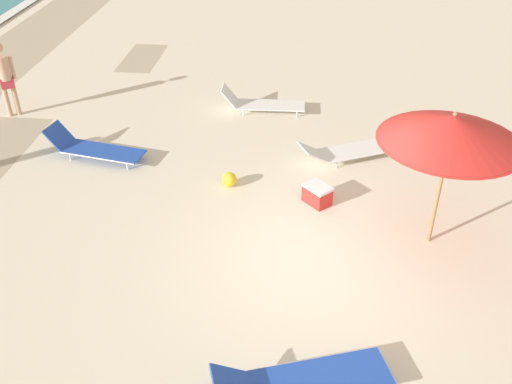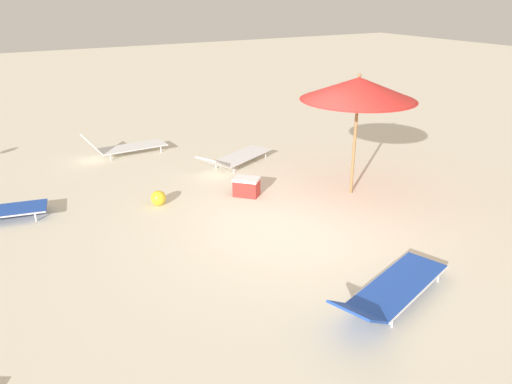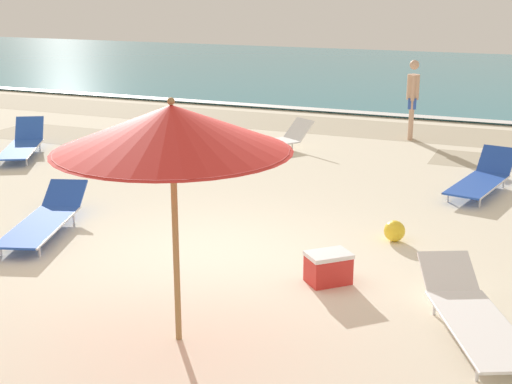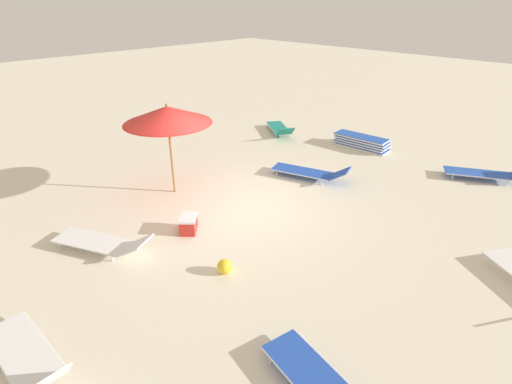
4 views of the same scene
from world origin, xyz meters
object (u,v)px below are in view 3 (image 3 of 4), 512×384
at_px(sun_lounger_mid_beach_pair_b, 45,219).
at_px(sun_lounger_under_umbrella, 473,314).
at_px(sun_lounger_near_water_left, 269,141).
at_px(beachgoer_wading_adult, 413,95).
at_px(cooler_box, 328,268).
at_px(beach_ball, 395,231).
at_px(sun_lounger_near_water_right, 482,179).
at_px(beach_umbrella, 172,129).
at_px(sun_lounger_mid_beach_solo, 22,145).

bearing_deg(sun_lounger_mid_beach_pair_b, sun_lounger_under_umbrella, -26.05).
height_order(sun_lounger_near_water_left, beachgoer_wading_adult, beachgoer_wading_adult).
bearing_deg(cooler_box, sun_lounger_mid_beach_pair_b, 134.04).
bearing_deg(beachgoer_wading_adult, beach_ball, -1.56).
bearing_deg(sun_lounger_near_water_left, sun_lounger_under_umbrella, -22.19).
bearing_deg(sun_lounger_near_water_left, sun_lounger_near_water_right, 14.12).
relative_size(beach_umbrella, sun_lounger_under_umbrella, 1.08).
distance_m(sun_lounger_near_water_right, beachgoer_wading_adult, 4.31).
xyz_separation_m(beach_umbrella, cooler_box, (0.94, 1.89, -1.91)).
bearing_deg(sun_lounger_near_water_left, sun_lounger_mid_beach_solo, -121.29).
bearing_deg(beach_ball, cooler_box, -103.76).
bearing_deg(beach_ball, beach_umbrella, -110.73).
relative_size(sun_lounger_under_umbrella, sun_lounger_near_water_right, 1.03).
bearing_deg(beach_umbrella, sun_lounger_near_water_left, 105.59).
bearing_deg(sun_lounger_mid_beach_pair_b, beachgoer_wading_adult, 48.76).
distance_m(sun_lounger_near_water_right, sun_lounger_mid_beach_pair_b, 7.04).
xyz_separation_m(sun_lounger_under_umbrella, sun_lounger_mid_beach_pair_b, (-5.87, 0.79, 0.00)).
xyz_separation_m(sun_lounger_mid_beach_solo, cooler_box, (7.65, -3.78, -0.03)).
xyz_separation_m(beach_umbrella, sun_lounger_near_water_right, (2.18, 6.54, -1.88)).
distance_m(sun_lounger_mid_beach_solo, sun_lounger_mid_beach_pair_b, 5.04).
bearing_deg(beach_ball, sun_lounger_under_umbrella, -61.26).
bearing_deg(sun_lounger_mid_beach_pair_b, beach_ball, 0.25).
relative_size(sun_lounger_near_water_left, beach_ball, 7.10).
bearing_deg(cooler_box, sun_lounger_near_water_left, 73.56).
bearing_deg(cooler_box, sun_lounger_mid_beach_solo, 109.71).
distance_m(beachgoer_wading_adult, cooler_box, 8.49).
distance_m(beach_umbrella, beachgoer_wading_adult, 10.38).
relative_size(beach_umbrella, sun_lounger_near_water_right, 1.11).
distance_m(sun_lounger_near_water_left, sun_lounger_mid_beach_solo, 5.04).
bearing_deg(sun_lounger_near_water_right, beachgoer_wading_adult, 128.18).
distance_m(sun_lounger_under_umbrella, beach_ball, 2.67).
relative_size(sun_lounger_mid_beach_solo, sun_lounger_mid_beach_pair_b, 0.94).
distance_m(sun_lounger_near_water_right, cooler_box, 4.81).
height_order(beach_umbrella, sun_lounger_under_umbrella, beach_umbrella).
height_order(sun_lounger_near_water_left, sun_lounger_mid_beach_solo, sun_lounger_mid_beach_solo).
relative_size(sun_lounger_mid_beach_solo, beachgoer_wading_adult, 1.23).
relative_size(sun_lounger_under_umbrella, sun_lounger_mid_beach_pair_b, 0.96).
height_order(sun_lounger_under_umbrella, sun_lounger_mid_beach_solo, sun_lounger_mid_beach_solo).
xyz_separation_m(sun_lounger_under_umbrella, sun_lounger_near_water_left, (-4.85, 6.70, 0.01)).
xyz_separation_m(beach_umbrella, beachgoer_wading_adult, (0.26, 10.32, -1.10)).
height_order(sun_lounger_mid_beach_solo, beachgoer_wading_adult, beachgoer_wading_adult).
distance_m(sun_lounger_mid_beach_pair_b, cooler_box, 4.18).
bearing_deg(beach_umbrella, beachgoer_wading_adult, 88.55).
relative_size(beach_umbrella, beachgoer_wading_adult, 1.35).
relative_size(beach_umbrella, sun_lounger_mid_beach_pair_b, 1.04).
xyz_separation_m(sun_lounger_near_water_left, sun_lounger_near_water_right, (4.40, -1.41, 0.00)).
relative_size(sun_lounger_near_water_left, beachgoer_wading_adult, 1.16).
distance_m(sun_lounger_mid_beach_solo, beachgoer_wading_adult, 8.41).
distance_m(sun_lounger_mid_beach_solo, beach_ball, 8.34).
bearing_deg(sun_lounger_near_water_left, beach_ball, -18.81).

